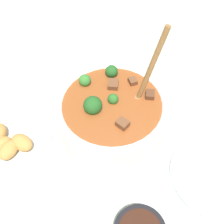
{
  "coord_description": "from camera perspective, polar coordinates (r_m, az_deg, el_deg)",
  "views": [
    {
      "loc": [
        -0.22,
        -0.34,
        0.61
      ],
      "look_at": [
        0.0,
        0.0,
        0.07
      ],
      "focal_mm": 45.0,
      "sensor_mm": 36.0,
      "label": 1
    }
  ],
  "objects": [
    {
      "name": "empty_plate",
      "position": [
        0.7,
        20.59,
        -11.75
      ],
      "size": [
        0.21,
        0.21,
        0.02
      ],
      "color": "white",
      "rests_on": "ground_plane"
    },
    {
      "name": "stew_bowl",
      "position": [
        0.68,
        -0.01,
        -0.36
      ],
      "size": [
        0.26,
        0.26,
        0.29
      ],
      "color": "white",
      "rests_on": "ground_plane"
    },
    {
      "name": "food_plate",
      "position": [
        0.74,
        -20.63,
        -6.1
      ],
      "size": [
        0.22,
        0.22,
        0.05
      ],
      "color": "white",
      "rests_on": "ground_plane"
    },
    {
      "name": "ground_plane",
      "position": [
        0.73,
        0.0,
        -3.45
      ],
      "size": [
        4.0,
        4.0,
        0.0
      ],
      "primitive_type": "plane",
      "color": "#ADBCAD"
    }
  ]
}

